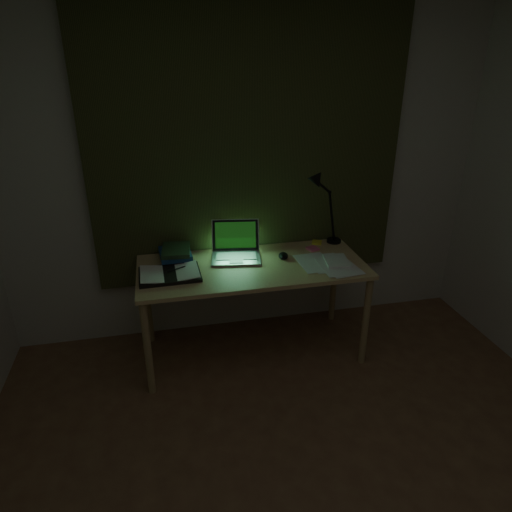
{
  "coord_description": "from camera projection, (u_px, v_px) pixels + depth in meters",
  "views": [
    {
      "loc": [
        -0.63,
        -1.14,
        2.02
      ],
      "look_at": [
        -0.06,
        1.46,
        0.82
      ],
      "focal_mm": 32.0,
      "sensor_mm": 36.0,
      "label": 1
    }
  ],
  "objects": [
    {
      "name": "mouse",
      "position": [
        283.0,
        256.0,
        3.18
      ],
      "size": [
        0.08,
        0.12,
        0.04
      ],
      "primitive_type": "ellipsoid",
      "rotation": [
        0.0,
        0.0,
        -0.2
      ],
      "color": "black",
      "rests_on": "desk"
    },
    {
      "name": "book_stack",
      "position": [
        176.0,
        254.0,
        3.14
      ],
      "size": [
        0.23,
        0.27,
        0.1
      ],
      "primitive_type": null,
      "rotation": [
        0.0,
        0.0,
        -0.08
      ],
      "color": "white",
      "rests_on": "desk"
    },
    {
      "name": "loose_papers",
      "position": [
        328.0,
        261.0,
        3.13
      ],
      "size": [
        0.38,
        0.4,
        0.02
      ],
      "primitive_type": null,
      "rotation": [
        0.0,
        0.0,
        -0.11
      ],
      "color": "silver",
      "rests_on": "desk"
    },
    {
      "name": "sticky_yellow",
      "position": [
        317.0,
        242.0,
        3.43
      ],
      "size": [
        0.09,
        0.09,
        0.02
      ],
      "primitive_type": "cube",
      "rotation": [
        0.0,
        0.0,
        -0.41
      ],
      "color": "yellow",
      "rests_on": "desk"
    },
    {
      "name": "laptop",
      "position": [
        236.0,
        243.0,
        3.12
      ],
      "size": [
        0.39,
        0.43,
        0.24
      ],
      "primitive_type": null,
      "rotation": [
        0.0,
        0.0,
        -0.15
      ],
      "color": "#B9B9BE",
      "rests_on": "desk"
    },
    {
      "name": "desk",
      "position": [
        252.0,
        310.0,
        3.23
      ],
      "size": [
        1.53,
        0.67,
        0.7
      ],
      "primitive_type": null,
      "color": "tan",
      "rests_on": "floor"
    },
    {
      "name": "curtain",
      "position": [
        249.0,
        142.0,
        3.12
      ],
      "size": [
        2.2,
        0.06,
        2.0
      ],
      "primitive_type": "cube",
      "color": "#32371B",
      "rests_on": "wall_back"
    },
    {
      "name": "sticky_pink",
      "position": [
        313.0,
        249.0,
        3.32
      ],
      "size": [
        0.1,
        0.1,
        0.02
      ],
      "primitive_type": "cube",
      "rotation": [
        0.0,
        0.0,
        0.34
      ],
      "color": "#F6608E",
      "rests_on": "desk"
    },
    {
      "name": "open_textbook",
      "position": [
        170.0,
        274.0,
        2.93
      ],
      "size": [
        0.39,
        0.29,
        0.03
      ],
      "primitive_type": null,
      "rotation": [
        0.0,
        0.0,
        0.03
      ],
      "color": "white",
      "rests_on": "desk"
    },
    {
      "name": "wall_back",
      "position": [
        248.0,
        170.0,
        3.24
      ],
      "size": [
        3.5,
        0.0,
        2.5
      ],
      "primitive_type": "cube",
      "color": "beige",
      "rests_on": "ground"
    },
    {
      "name": "desk_lamp",
      "position": [
        337.0,
        205.0,
        3.34
      ],
      "size": [
        0.44,
        0.38,
        0.58
      ],
      "primitive_type": null,
      "rotation": [
        0.0,
        0.0,
        0.23
      ],
      "color": "black",
      "rests_on": "desk"
    }
  ]
}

